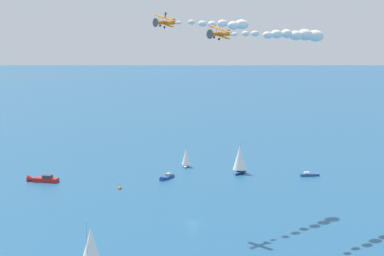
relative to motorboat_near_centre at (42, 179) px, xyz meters
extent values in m
plane|color=#1E517A|center=(-47.80, -50.26, -0.85)|extent=(2000.00, 2000.00, 0.00)
cube|color=#B21E1E|center=(-0.36, -1.47, -0.15)|extent=(4.82, 9.16, 1.40)
cone|color=#B21E1E|center=(0.92, 3.73, -0.15)|extent=(3.25, 2.84, 2.80)
cube|color=#38383D|center=(-0.52, -2.10, 1.07)|extent=(2.91, 3.51, 1.05)
ellipsoid|color=#23478C|center=(10.91, -69.38, -0.22)|extent=(9.09, 6.45, 1.26)
cylinder|color=#B2B2B7|center=(11.50, -69.70, 5.56)|extent=(0.14, 0.14, 10.31)
cone|color=white|center=(10.51, -69.17, 5.05)|extent=(6.68, 6.68, 8.77)
cube|color=#23478C|center=(5.49, -92.99, -0.42)|extent=(1.99, 5.46, 0.86)
cone|color=#23478C|center=(5.66, -96.28, -0.42)|extent=(1.79, 1.46, 1.72)
cube|color=silver|center=(5.47, -92.59, 0.34)|extent=(1.47, 1.95, 0.65)
ellipsoid|color=white|center=(22.51, -50.04, -0.42)|extent=(6.29, 2.75, 0.85)
cylinder|color=#B2B2B7|center=(22.96, -50.12, 3.50)|extent=(0.14, 0.14, 7.00)
cone|color=white|center=(22.22, -49.99, 3.15)|extent=(3.88, 3.88, 5.95)
cube|color=#23478C|center=(3.66, -43.21, -0.36)|extent=(6.36, 4.61, 0.98)
cone|color=#23478C|center=(0.33, -41.46, -0.36)|extent=(2.31, 2.48, 1.97)
cube|color=gray|center=(4.06, -43.43, 0.50)|extent=(2.64, 2.40, 0.74)
cylinder|color=#B2B2B7|center=(-89.69, -27.94, 6.56)|extent=(0.14, 0.14, 11.92)
cone|color=white|center=(-88.57, -28.59, 5.97)|extent=(7.80, 7.80, 10.13)
sphere|color=orange|center=(-11.01, -27.69, -0.46)|extent=(1.10, 1.10, 1.10)
cylinder|color=black|center=(-11.01, -27.69, 0.59)|extent=(0.08, 0.08, 1.00)
cylinder|color=orange|center=(-55.02, -56.58, 49.11)|extent=(5.04, 5.53, 1.09)
cylinder|color=yellow|center=(-56.93, -54.40, 49.11)|extent=(1.32, 1.26, 1.22)
cylinder|color=#4C4C51|center=(-57.20, -54.09, 49.11)|extent=(2.13, 1.88, 2.79)
cube|color=orange|center=(-55.16, -56.31, 48.85)|extent=(6.13, 5.60, 1.87)
cube|color=orange|center=(-55.46, -56.57, 50.42)|extent=(6.13, 5.60, 1.87)
cylinder|color=yellow|center=(-57.15, -58.05, 49.02)|extent=(0.44, 0.40, 1.60)
cylinder|color=yellow|center=(-55.97, -57.02, 49.42)|extent=(0.44, 0.40, 1.60)
cylinder|color=yellow|center=(-54.66, -55.87, 49.86)|extent=(0.44, 0.40, 1.60)
cylinder|color=yellow|center=(-53.47, -54.83, 50.25)|extent=(0.44, 0.40, 1.60)
cube|color=orange|center=(-53.24, -58.82, 49.65)|extent=(1.02, 1.08, 1.19)
cube|color=orange|center=(-53.14, -58.73, 49.11)|extent=(2.43, 2.29, 0.69)
cylinder|color=black|center=(-56.02, -56.40, 47.92)|extent=(0.59, 0.62, 0.61)
cylinder|color=black|center=(-54.70, -55.25, 48.36)|extent=(0.59, 0.62, 0.61)
cylinder|color=#262628|center=(-55.54, -56.65, 50.86)|extent=(0.28, 0.26, 0.89)
cylinder|color=white|center=(-55.62, -56.71, 50.83)|extent=(0.32, 0.31, 0.79)
cylinder|color=white|center=(-55.47, -56.58, 50.88)|extent=(0.32, 0.31, 0.79)
cube|color=white|center=(-55.66, -56.75, 51.49)|extent=(0.48, 0.45, 0.59)
sphere|color=tan|center=(-55.73, -56.81, 51.86)|extent=(0.21, 0.21, 0.21)
cylinder|color=white|center=(-56.02, -57.06, 51.49)|extent=(0.50, 0.45, 0.23)
cylinder|color=white|center=(-55.35, -56.48, 51.72)|extent=(0.50, 0.45, 0.23)
ellipsoid|color=white|center=(-51.61, -60.62, 49.09)|extent=(2.18, 2.22, 1.23)
ellipsoid|color=white|center=(-48.82, -63.72, 49.25)|extent=(2.84, 2.86, 1.69)
ellipsoid|color=white|center=(-45.74, -66.56, 49.28)|extent=(3.32, 3.40, 1.81)
ellipsoid|color=white|center=(-43.57, -70.20, 48.89)|extent=(4.03, 4.10, 2.30)
ellipsoid|color=white|center=(-40.50, -73.04, 49.13)|extent=(4.88, 4.95, 2.83)
ellipsoid|color=white|center=(-37.85, -76.26, 49.25)|extent=(4.78, 4.81, 2.97)
ellipsoid|color=white|center=(-35.01, -79.32, 48.74)|extent=(5.64, 5.70, 3.35)
ellipsoid|color=white|center=(-32.34, -82.51, 48.95)|extent=(6.85, 6.95, 3.96)
ellipsoid|color=white|center=(-29.98, -85.99, 48.64)|extent=(7.43, 7.58, 4.10)
cylinder|color=orange|center=(-41.30, -43.11, 52.10)|extent=(5.04, 5.53, 1.09)
cylinder|color=yellow|center=(-43.21, -40.93, 52.10)|extent=(1.32, 1.26, 1.22)
cylinder|color=#4C4C51|center=(-43.49, -40.62, 52.10)|extent=(2.13, 1.88, 2.79)
cube|color=orange|center=(-41.45, -42.84, 51.84)|extent=(6.13, 5.60, 1.87)
cube|color=orange|center=(-41.75, -43.10, 53.41)|extent=(6.13, 5.60, 1.87)
cylinder|color=yellow|center=(-43.44, -44.58, 52.01)|extent=(0.44, 0.40, 1.60)
cylinder|color=yellow|center=(-42.25, -43.55, 52.41)|extent=(0.44, 0.40, 1.60)
cylinder|color=yellow|center=(-40.94, -42.40, 52.85)|extent=(0.44, 0.40, 1.60)
cylinder|color=yellow|center=(-39.76, -41.36, 53.24)|extent=(0.44, 0.40, 1.60)
cube|color=orange|center=(-39.52, -45.35, 52.64)|extent=(1.02, 1.08, 1.19)
cube|color=orange|center=(-39.42, -45.26, 52.10)|extent=(2.43, 2.29, 0.69)
cylinder|color=black|center=(-42.30, -42.93, 50.91)|extent=(0.59, 0.62, 0.61)
cylinder|color=black|center=(-40.99, -41.78, 51.35)|extent=(0.59, 0.62, 0.61)
cylinder|color=#262628|center=(-41.83, -43.18, 53.85)|extent=(0.28, 0.26, 0.89)
cylinder|color=black|center=(-41.90, -43.24, 53.82)|extent=(0.32, 0.31, 0.79)
cylinder|color=black|center=(-41.76, -43.11, 53.87)|extent=(0.32, 0.31, 0.79)
cube|color=black|center=(-41.95, -43.28, 54.48)|extent=(0.48, 0.45, 0.59)
sphere|color=brown|center=(-42.02, -43.34, 54.85)|extent=(0.21, 0.21, 0.21)
cylinder|color=black|center=(-42.31, -43.60, 54.48)|extent=(0.50, 0.45, 0.23)
cylinder|color=black|center=(-41.63, -43.01, 54.71)|extent=(0.50, 0.45, 0.23)
ellipsoid|color=white|center=(-37.56, -46.86, 52.19)|extent=(2.08, 2.11, 1.20)
ellipsoid|color=white|center=(-35.17, -50.31, 52.38)|extent=(2.83, 2.85, 1.72)
ellipsoid|color=white|center=(-32.53, -53.54, 52.03)|extent=(3.67, 3.74, 2.03)
ellipsoid|color=white|center=(-29.48, -56.40, 51.89)|extent=(3.67, 3.68, 2.33)
ellipsoid|color=white|center=(-26.86, -59.65, 52.22)|extent=(4.47, 4.53, 2.60)
ellipsoid|color=white|center=(-24.32, -62.95, 51.64)|extent=(5.02, 5.05, 3.11)
ellipsoid|color=white|center=(-21.22, -65.78, 52.03)|extent=(6.24, 6.34, 3.55)
camera|label=1|loc=(-207.12, -45.11, 49.10)|focal=57.67mm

